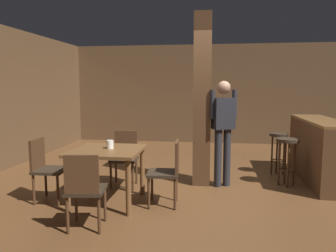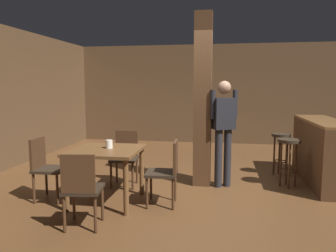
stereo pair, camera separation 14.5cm
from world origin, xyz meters
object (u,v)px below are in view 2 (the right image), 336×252
Objects in this scene: chair_south at (81,186)px; chair_north at (125,155)px; chair_west at (46,165)px; dining_table at (106,158)px; standing_person at (224,126)px; bar_counter at (317,151)px; bar_stool_near at (289,151)px; chair_east at (167,169)px; napkin_cup at (109,144)px; bar_stool_mid at (281,145)px.

chair_north is (-0.02, 1.73, 0.00)m from chair_south.
dining_table is at bearing 2.30° from chair_west.
chair_west is (-0.91, -0.89, 0.00)m from chair_north.
standing_person reaches higher than bar_counter.
dining_table is at bearing -155.70° from bar_stool_near.
chair_north is 2.67m from bar_stool_near.
chair_east is at bearing 2.52° from chair_west.
standing_person is (0.75, 0.98, 0.50)m from chair_east.
standing_person reaches higher than bar_stool_near.
chair_east is 2.14m from bar_stool_near.
standing_person is (1.59, 0.17, 0.50)m from chair_north.
napkin_cup is 0.15× the size of bar_stool_near.
napkin_cup is at bearing -88.95° from chair_north.
bar_stool_mid is (2.63, 1.04, 0.07)m from chair_north.
standing_person is at bearing 22.95° from chair_west.
bar_stool_near is (1.05, 0.17, -0.41)m from standing_person.
standing_person is at bearing 32.55° from dining_table.
dining_table is 0.55× the size of standing_person.
chair_north is at bearing 89.28° from dining_table.
dining_table is at bearing -90.72° from chair_north.
chair_east reaches higher than dining_table.
chair_east is 2.57m from bar_stool_mid.
bar_counter is at bearing 26.11° from dining_table.
chair_west is at bearing -160.84° from bar_stool_near.
bar_counter is 0.64m from bar_stool_near.
napkin_cup is at bearing -144.96° from bar_stool_mid.
dining_table is 2.91m from bar_stool_near.
chair_north is at bearing 44.26° from chair_west.
standing_person is 2.22× the size of bar_stool_mid.
bar_stool_mid is at bearing 148.38° from bar_counter.
chair_south is 1.00× the size of chair_north.
chair_north is 1.27m from chair_west.
bar_stool_near is at bearing 19.16° from chair_west.
bar_stool_near is (2.64, 0.35, 0.08)m from chair_north.
bar_counter is (3.18, 1.56, -0.10)m from dining_table.
standing_person reaches higher than dining_table.
bar_stool_mid is (1.04, 0.87, -0.43)m from standing_person.
bar_stool_near is at bearing -145.63° from bar_counter.
standing_person reaches higher than napkin_cup.
chair_west reaches higher than bar_stool_near.
chair_north is 0.52× the size of standing_person.
napkin_cup is 2.88m from bar_stool_near.
chair_south is at bearing -42.30° from chair_west.
chair_east is 0.44× the size of bar_counter.
bar_stool_mid is at bearing 35.04° from napkin_cup.
standing_person reaches higher than chair_west.
bar_stool_mid is (-0.54, 0.33, 0.03)m from bar_counter.
bar_stool_near reaches higher than dining_table.
bar_stool_mid reaches higher than dining_table.
bar_stool_near is at bearing 9.41° from standing_person.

